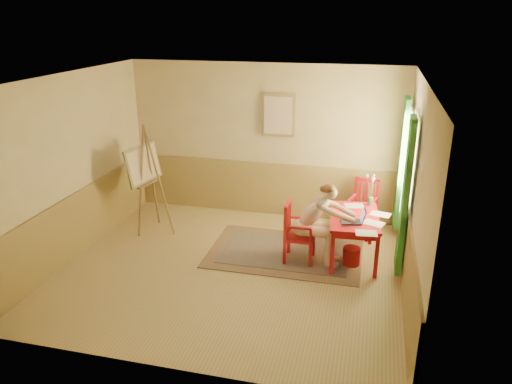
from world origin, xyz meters
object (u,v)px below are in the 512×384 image
(table, at_px, (354,221))
(easel, at_px, (145,169))
(laptop, at_px, (355,220))
(chair_back, at_px, (363,208))
(chair_left, at_px, (297,232))
(figure, at_px, (317,220))

(table, height_order, easel, easel)
(table, xyz_separation_m, laptop, (0.01, -0.25, 0.13))
(table, xyz_separation_m, chair_back, (0.10, 0.96, -0.15))
(table, bearing_deg, chair_left, -162.31)
(chair_back, distance_m, easel, 3.75)
(chair_left, bearing_deg, chair_back, 52.66)
(chair_left, bearing_deg, table, 17.69)
(chair_left, distance_m, figure, 0.38)
(table, relative_size, figure, 0.98)
(figure, bearing_deg, laptop, 1.15)
(easel, bearing_deg, figure, -9.64)
(easel, bearing_deg, chair_back, 11.21)
(table, relative_size, chair_back, 1.31)
(chair_left, relative_size, easel, 0.50)
(chair_back, height_order, figure, figure)
(laptop, bearing_deg, easel, 172.01)
(chair_back, xyz_separation_m, easel, (-3.63, -0.72, 0.64))
(chair_left, distance_m, chair_back, 1.55)
(table, distance_m, chair_left, 0.89)
(chair_back, xyz_separation_m, laptop, (-0.09, -1.22, 0.28))
(laptop, relative_size, easel, 0.20)
(chair_back, height_order, easel, easel)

